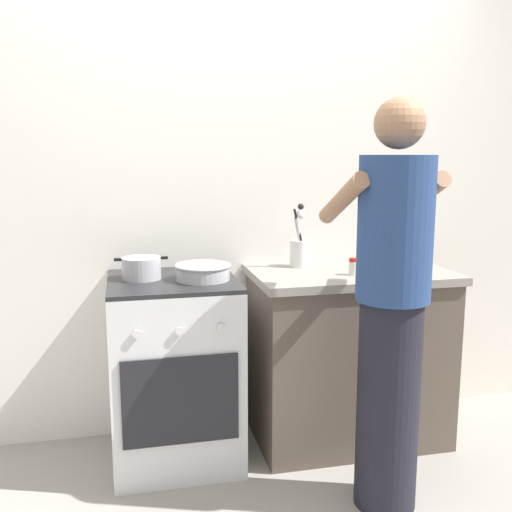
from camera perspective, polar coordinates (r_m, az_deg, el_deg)
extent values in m
plane|color=gray|center=(3.02, -0.44, -19.49)|extent=(6.00, 6.00, 0.00)
cube|color=silver|center=(3.17, 1.11, 5.73)|extent=(3.20, 0.10, 2.50)
cube|color=brown|center=(3.12, 8.99, -9.91)|extent=(0.96, 0.56, 0.86)
cube|color=gray|center=(3.00, 9.23, -1.79)|extent=(1.00, 0.60, 0.04)
cube|color=silver|center=(2.92, -7.96, -11.10)|extent=(0.60, 0.60, 0.88)
cube|color=#232326|center=(2.79, -8.18, -2.44)|extent=(0.60, 0.60, 0.02)
cube|color=black|center=(2.64, -7.34, -13.86)|extent=(0.51, 0.01, 0.40)
cylinder|color=silver|center=(2.52, -11.60, -7.45)|extent=(0.04, 0.01, 0.04)
cylinder|color=silver|center=(2.53, -7.49, -7.26)|extent=(0.04, 0.01, 0.04)
cylinder|color=silver|center=(2.55, -3.43, -7.04)|extent=(0.04, 0.01, 0.04)
cylinder|color=#B2B2B7|center=(2.80, -11.13, -1.18)|extent=(0.18, 0.18, 0.10)
cube|color=black|center=(2.79, -13.34, -0.34)|extent=(0.04, 0.02, 0.01)
cube|color=black|center=(2.80, -8.97, -0.17)|extent=(0.04, 0.02, 0.01)
cylinder|color=#B7B7BC|center=(2.75, -5.21, -1.59)|extent=(0.25, 0.25, 0.07)
torus|color=#B7B7BC|center=(2.74, -5.22, -0.94)|extent=(0.27, 0.27, 0.01)
cylinder|color=silver|center=(3.06, 4.25, 0.25)|extent=(0.10, 0.10, 0.14)
cylinder|color=black|center=(3.02, 4.36, 1.86)|extent=(0.08, 0.02, 0.29)
sphere|color=black|center=(3.00, 4.40, 4.84)|extent=(0.03, 0.03, 0.03)
cylinder|color=silver|center=(3.03, 4.23, 1.57)|extent=(0.06, 0.03, 0.24)
sphere|color=silver|center=(3.01, 4.26, 4.07)|extent=(0.03, 0.03, 0.03)
cylinder|color=silver|center=(3.02, 4.42, 1.51)|extent=(0.06, 0.01, 0.23)
sphere|color=silver|center=(3.01, 4.45, 3.92)|extent=(0.03, 0.03, 0.03)
cylinder|color=silver|center=(2.89, 9.46, -1.19)|extent=(0.04, 0.04, 0.07)
cylinder|color=red|center=(2.88, 9.48, -0.38)|extent=(0.04, 0.04, 0.02)
cylinder|color=black|center=(2.58, 12.76, -13.94)|extent=(0.26, 0.26, 0.90)
cylinder|color=navy|center=(2.38, 13.44, 2.59)|extent=(0.30, 0.30, 0.58)
sphere|color=#A07254|center=(2.36, 13.85, 12.48)|extent=(0.20, 0.20, 0.20)
cylinder|color=#A07254|center=(2.43, 8.46, 5.50)|extent=(0.07, 0.41, 0.24)
cylinder|color=#A07254|center=(2.57, 15.57, 5.49)|extent=(0.07, 0.41, 0.24)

